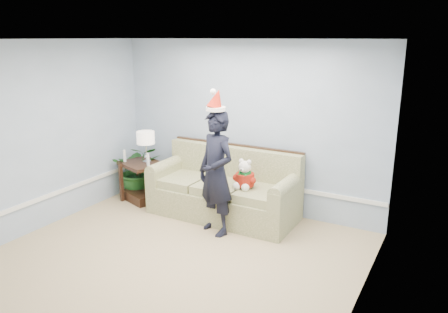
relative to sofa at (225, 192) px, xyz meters
name	(u,v)px	position (x,y,z in m)	size (l,w,h in m)	color
room_shell	(146,166)	(0.12, -2.03, 0.97)	(4.54, 5.04, 2.74)	tan
wainscot_trim	(137,193)	(-1.06, -0.85, 0.07)	(4.49, 4.99, 0.06)	white
sofa	(225,192)	(0.00, 0.00, 0.00)	(2.28, 0.98, 1.07)	#576530
side_table	(143,185)	(-1.55, -0.12, -0.12)	(0.85, 0.78, 0.67)	#341A13
table_lamp	(146,139)	(-1.47, -0.08, 0.70)	(0.30, 0.30, 0.54)	silver
candle_pair	(136,158)	(-1.58, -0.22, 0.39)	(0.56, 0.05, 0.21)	silver
houseplant	(138,170)	(-1.80, 0.07, 0.08)	(0.83, 0.72, 0.92)	#225E23
man	(216,173)	(0.20, -0.62, 0.51)	(0.65, 0.43, 1.78)	black
santa_hat	(216,101)	(0.20, -0.60, 1.52)	(0.36, 0.38, 0.31)	white
teddy_bear	(245,178)	(0.42, -0.16, 0.34)	(0.28, 0.32, 0.45)	white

